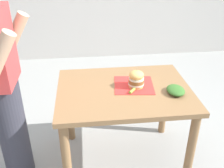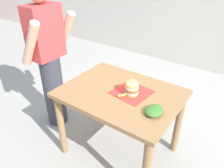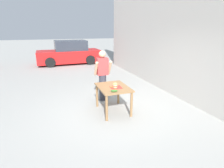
% 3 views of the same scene
% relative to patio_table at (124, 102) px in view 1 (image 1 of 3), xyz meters
% --- Properties ---
extents(ground_plane, '(80.00, 80.00, 0.00)m').
position_rel_patio_table_xyz_m(ground_plane, '(0.00, 0.00, -0.64)').
color(ground_plane, '#9E9E99').
extents(patio_table, '(0.84, 1.09, 0.77)m').
position_rel_patio_table_xyz_m(patio_table, '(0.00, 0.00, 0.00)').
color(patio_table, olive).
rests_on(patio_table, ground).
extents(serving_paper, '(0.36, 0.36, 0.00)m').
position_rel_patio_table_xyz_m(serving_paper, '(0.05, -0.09, 0.13)').
color(serving_paper, red).
rests_on(serving_paper, patio_table).
extents(sandwich, '(0.13, 0.13, 0.18)m').
position_rel_patio_table_xyz_m(sandwich, '(0.02, -0.10, 0.20)').
color(sandwich, '#E5B25B').
rests_on(sandwich, serving_paper).
extents(pickle_spear, '(0.07, 0.06, 0.02)m').
position_rel_patio_table_xyz_m(pickle_spear, '(-0.07, -0.05, 0.14)').
color(pickle_spear, '#8EA83D').
rests_on(pickle_spear, serving_paper).
extents(side_salad, '(0.18, 0.14, 0.05)m').
position_rel_patio_table_xyz_m(side_salad, '(-0.11, -0.40, 0.15)').
color(side_salad, '#386B28').
rests_on(side_salad, patio_table).
extents(diner_across_table, '(0.55, 0.35, 1.69)m').
position_rel_patio_table_xyz_m(diner_across_table, '(-0.03, 0.93, 0.24)').
color(diner_across_table, '#33333D').
rests_on(diner_across_table, ground).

